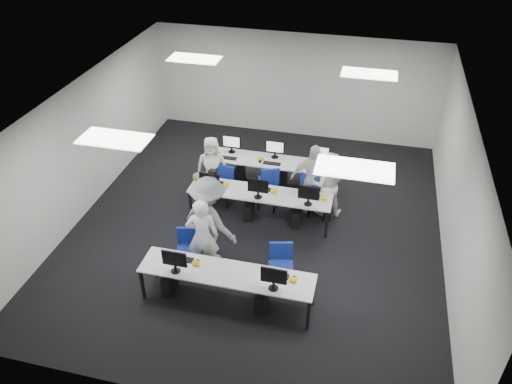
% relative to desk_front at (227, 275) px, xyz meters
% --- Properties ---
extents(room, '(9.00, 9.02, 3.00)m').
position_rel_desk_front_xyz_m(room, '(0.00, 2.40, 0.82)').
color(room, black).
rests_on(room, ground).
extents(ceiling_panels, '(5.20, 4.60, 0.02)m').
position_rel_desk_front_xyz_m(ceiling_panels, '(0.00, 2.40, 2.30)').
color(ceiling_panels, white).
rests_on(ceiling_panels, room).
extents(desk_front, '(3.20, 0.70, 0.73)m').
position_rel_desk_front_xyz_m(desk_front, '(0.00, 0.00, 0.00)').
color(desk_front, silver).
rests_on(desk_front, ground).
extents(desk_mid, '(3.20, 0.70, 0.73)m').
position_rel_desk_front_xyz_m(desk_mid, '(0.00, 2.60, 0.00)').
color(desk_mid, silver).
rests_on(desk_mid, ground).
extents(desk_back, '(3.20, 0.70, 0.73)m').
position_rel_desk_front_xyz_m(desk_back, '(0.00, 4.00, 0.00)').
color(desk_back, silver).
rests_on(desk_back, ground).
extents(equipment_front, '(2.51, 0.41, 1.19)m').
position_rel_desk_front_xyz_m(equipment_front, '(-0.19, -0.02, -0.32)').
color(equipment_front, '#0D54AE').
rests_on(equipment_front, desk_front).
extents(equipment_mid, '(2.91, 0.41, 1.19)m').
position_rel_desk_front_xyz_m(equipment_mid, '(-0.19, 2.58, -0.32)').
color(equipment_mid, white).
rests_on(equipment_mid, desk_mid).
extents(equipment_back, '(2.91, 0.41, 1.19)m').
position_rel_desk_front_xyz_m(equipment_back, '(0.19, 4.02, -0.32)').
color(equipment_back, white).
rests_on(equipment_back, desk_back).
extents(chair_0, '(0.56, 0.59, 0.93)m').
position_rel_desk_front_xyz_m(chair_0, '(-0.99, 0.64, -0.39)').
color(chair_0, navy).
rests_on(chair_0, ground).
extents(chair_1, '(0.57, 0.60, 0.94)m').
position_rel_desk_front_xyz_m(chair_1, '(0.88, 0.61, -0.38)').
color(chair_1, navy).
rests_on(chair_1, ground).
extents(chair_2, '(0.50, 0.53, 0.90)m').
position_rel_desk_front_xyz_m(chair_2, '(-1.01, 3.05, -0.40)').
color(chair_2, navy).
rests_on(chair_2, ground).
extents(chair_3, '(0.45, 0.48, 0.87)m').
position_rel_desk_front_xyz_m(chair_3, '(0.08, 3.13, -0.40)').
color(chair_3, navy).
rests_on(chair_3, ground).
extents(chair_4, '(0.46, 0.49, 0.82)m').
position_rel_desk_front_xyz_m(chair_4, '(1.28, 3.08, -0.42)').
color(chair_4, navy).
rests_on(chair_4, ground).
extents(chair_5, '(0.54, 0.56, 0.84)m').
position_rel_desk_front_xyz_m(chair_5, '(-1.15, 3.42, -0.41)').
color(chair_5, navy).
rests_on(chair_5, ground).
extents(chair_6, '(0.61, 0.64, 0.95)m').
position_rel_desk_front_xyz_m(chair_6, '(0.02, 3.46, -0.38)').
color(chair_6, navy).
rests_on(chair_6, ground).
extents(chair_7, '(0.63, 0.66, 0.98)m').
position_rel_desk_front_xyz_m(chair_7, '(1.08, 3.37, -0.37)').
color(chair_7, navy).
rests_on(chair_7, ground).
extents(handbag, '(0.35, 0.27, 0.25)m').
position_rel_desk_front_xyz_m(handbag, '(-1.45, 2.67, 0.17)').
color(handbag, olive).
rests_on(handbag, desk_mid).
extents(student_0, '(0.70, 0.54, 1.72)m').
position_rel_desk_front_xyz_m(student_0, '(-0.69, 0.71, 0.18)').
color(student_0, beige).
rests_on(student_0, ground).
extents(student_1, '(0.83, 0.69, 1.58)m').
position_rel_desk_front_xyz_m(student_1, '(1.41, 3.21, 0.11)').
color(student_1, beige).
rests_on(student_1, ground).
extents(student_2, '(0.84, 0.65, 1.52)m').
position_rel_desk_front_xyz_m(student_2, '(-1.35, 3.34, 0.08)').
color(student_2, beige).
rests_on(student_2, ground).
extents(student_3, '(1.06, 0.61, 1.70)m').
position_rel_desk_front_xyz_m(student_3, '(1.07, 3.26, 0.17)').
color(student_3, beige).
rests_on(student_3, ground).
extents(photographer, '(1.42, 1.12, 1.92)m').
position_rel_desk_front_xyz_m(photographer, '(-0.67, 1.10, 0.28)').
color(photographer, slate).
rests_on(photographer, ground).
extents(dslr_camera, '(0.20, 0.22, 0.10)m').
position_rel_desk_front_xyz_m(dslr_camera, '(-0.61, 1.27, 1.31)').
color(dslr_camera, black).
rests_on(dslr_camera, photographer).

